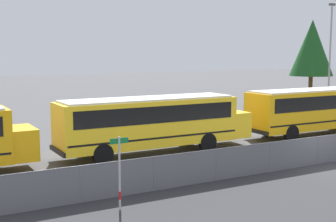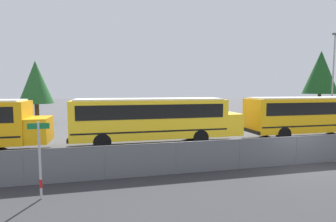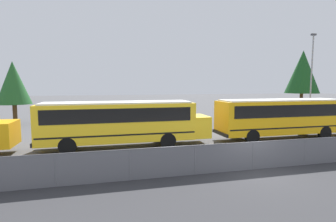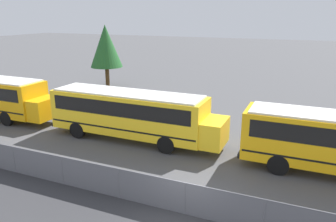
% 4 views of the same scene
% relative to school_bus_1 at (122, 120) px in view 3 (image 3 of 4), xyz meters
% --- Properties ---
extents(ground_plane, '(200.00, 200.00, 0.00)m').
position_rel_school_bus_1_xyz_m(ground_plane, '(6.08, -6.42, -1.90)').
color(ground_plane, '#4C4C4F').
extents(fence, '(62.49, 0.07, 1.45)m').
position_rel_school_bus_1_xyz_m(fence, '(6.08, -6.43, -1.16)').
color(fence, '#9EA0A5').
rests_on(fence, ground_plane).
extents(school_bus_1, '(11.64, 2.56, 3.17)m').
position_rel_school_bus_1_xyz_m(school_bus_1, '(0.00, 0.00, 0.00)').
color(school_bus_1, yellow).
rests_on(school_bus_1, ground_plane).
extents(school_bus_2, '(11.64, 2.56, 3.17)m').
position_rel_school_bus_1_xyz_m(school_bus_2, '(12.67, -0.17, 0.00)').
color(school_bus_2, '#EDA80F').
rests_on(school_bus_2, ground_plane).
extents(light_pole, '(0.60, 0.24, 9.99)m').
position_rel_school_bus_1_xyz_m(light_pole, '(21.76, 7.03, 3.49)').
color(light_pole, gray).
rests_on(light_pole, ground_plane).
extents(tree_0, '(4.60, 4.60, 9.10)m').
position_rel_school_bus_1_xyz_m(tree_0, '(26.17, 13.47, 4.19)').
color(tree_0, '#51381E').
rests_on(tree_0, ground_plane).
extents(tree_1, '(3.49, 3.49, 6.79)m').
position_rel_school_bus_1_xyz_m(tree_1, '(-10.41, 13.04, 2.59)').
color(tree_1, '#51381E').
rests_on(tree_1, ground_plane).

